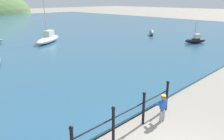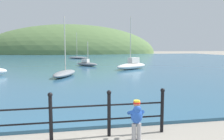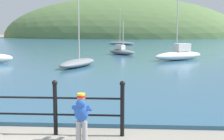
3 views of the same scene
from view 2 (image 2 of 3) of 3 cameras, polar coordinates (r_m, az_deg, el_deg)
The scene contains 8 objects.
water at distance 35.96m, azimuth -10.45°, elevation 2.40°, with size 80.00×60.00×0.10m, color #2D5B7A.
far_hillside at distance 75.89m, azimuth -10.51°, elevation 4.26°, with size 58.07×31.94×19.47m.
iron_railing at distance 5.65m, azimuth -8.22°, elevation -11.13°, with size 4.49×0.12×1.21m.
child_in_coat at distance 5.54m, azimuth 6.45°, elevation -11.90°, with size 0.39×0.38×1.00m.
boat_twin_mast at distance 25.21m, azimuth -6.60°, elevation 1.66°, with size 2.69×2.71×2.79m.
boat_white_sailboat at distance 16.67m, azimuth -12.27°, elevation -0.79°, with size 2.19×3.76×4.44m.
boat_far_right at distance 21.65m, azimuth 5.21°, elevation 1.25°, with size 3.98×3.20×5.10m.
boat_green_fishing at distance 40.51m, azimuth -8.90°, elevation 3.24°, with size 3.94×3.00×4.80m.
Camera 2 is at (-0.02, -3.89, 2.31)m, focal length 35.00 mm.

